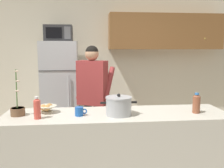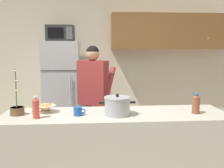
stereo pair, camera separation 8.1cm
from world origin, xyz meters
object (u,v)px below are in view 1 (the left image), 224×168
(microwave, at_px, (59,33))
(bottle_mid_counter, at_px, (196,103))
(person_near_pot, at_px, (93,89))
(cooking_pot, at_px, (119,106))
(refrigerator, at_px, (61,90))
(potted_orchid, at_px, (18,110))
(coffee_mug, at_px, (79,111))
(bottle_near_edge, at_px, (37,108))
(bread_bowl, at_px, (47,108))

(microwave, xyz_separation_m, bottle_mid_counter, (1.70, -1.90, -0.87))
(person_near_pot, distance_m, cooking_pot, 1.03)
(refrigerator, height_order, potted_orchid, refrigerator)
(coffee_mug, bearing_deg, bottle_mid_counter, -0.51)
(refrigerator, relative_size, bottle_near_edge, 7.57)
(bread_bowl, bearing_deg, cooking_pot, -12.15)
(bottle_near_edge, distance_m, potted_orchid, 0.28)
(person_near_pot, height_order, coffee_mug, person_near_pot)
(cooking_pot, xyz_separation_m, bottle_mid_counter, (0.87, -0.00, 0.01))
(coffee_mug, bearing_deg, bottle_near_edge, -170.16)
(refrigerator, relative_size, person_near_pot, 1.05)
(bottle_near_edge, bearing_deg, person_near_pot, 61.16)
(potted_orchid, bearing_deg, bread_bowl, 16.38)
(bottle_mid_counter, xyz_separation_m, potted_orchid, (-1.95, 0.09, -0.05))
(person_near_pot, xyz_separation_m, bread_bowl, (-0.53, -0.83, -0.08))
(bread_bowl, bearing_deg, microwave, 91.32)
(cooking_pot, distance_m, bottle_mid_counter, 0.87)
(coffee_mug, xyz_separation_m, bread_bowl, (-0.37, 0.16, 0.00))
(refrigerator, relative_size, bread_bowl, 7.93)
(cooking_pot, distance_m, bottle_near_edge, 0.85)
(refrigerator, xyz_separation_m, potted_orchid, (-0.25, -1.83, 0.10))
(refrigerator, distance_m, bread_bowl, 1.75)
(microwave, relative_size, bottle_mid_counter, 2.11)
(coffee_mug, distance_m, bottle_near_edge, 0.44)
(bottle_near_edge, height_order, bottle_mid_counter, bottle_near_edge)
(cooking_pot, bearing_deg, bottle_mid_counter, -0.05)
(bottle_near_edge, relative_size, potted_orchid, 0.47)
(bottle_near_edge, bearing_deg, refrigerator, 89.57)
(cooking_pot, height_order, coffee_mug, cooking_pot)
(refrigerator, bearing_deg, bottle_near_edge, -90.43)
(cooking_pot, height_order, potted_orchid, potted_orchid)
(microwave, xyz_separation_m, bread_bowl, (0.04, -1.73, -0.93))
(cooking_pot, bearing_deg, potted_orchid, 175.50)
(refrigerator, xyz_separation_m, bottle_near_edge, (-0.01, -1.98, 0.15))
(microwave, bearing_deg, refrigerator, 90.07)
(bottle_mid_counter, bearing_deg, coffee_mug, 179.49)
(microwave, bearing_deg, bread_bowl, -88.68)
(coffee_mug, relative_size, bread_bowl, 0.59)
(bread_bowl, distance_m, potted_orchid, 0.30)
(person_near_pot, distance_m, potted_orchid, 1.23)
(microwave, bearing_deg, person_near_pot, -57.55)
(microwave, bearing_deg, bottle_near_edge, -90.43)
(refrigerator, height_order, cooking_pot, refrigerator)
(coffee_mug, bearing_deg, cooking_pot, -1.46)
(microwave, height_order, bread_bowl, microwave)
(bread_bowl, bearing_deg, coffee_mug, -23.34)
(potted_orchid, bearing_deg, bottle_near_edge, -32.16)
(bottle_mid_counter, bearing_deg, microwave, 131.92)
(microwave, height_order, person_near_pot, microwave)
(potted_orchid, bearing_deg, refrigerator, 82.24)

